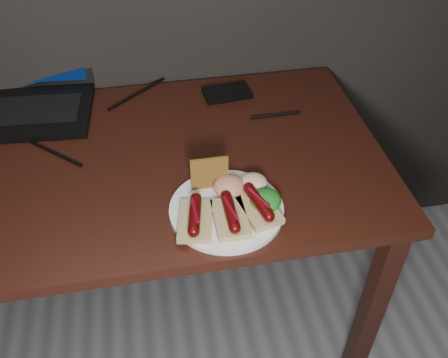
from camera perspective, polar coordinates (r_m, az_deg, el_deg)
name	(u,v)px	position (r m, az deg, el deg)	size (l,w,h in m)	color
desk	(108,190)	(1.32, -13.09, -1.25)	(1.40, 0.70, 0.75)	#35150D
laptop	(17,88)	(1.52, -22.59, 9.62)	(0.42, 0.37, 0.25)	black
hard_drive	(227,93)	(1.47, 0.33, 9.84)	(0.13, 0.08, 0.02)	black
desk_cables	(97,126)	(1.39, -14.35, 5.93)	(0.97, 0.38, 0.01)	black
plate	(226,209)	(1.10, 0.28, -3.50)	(0.25, 0.25, 0.01)	silver
bread_sausage_left	(195,218)	(1.05, -3.32, -4.49)	(0.09, 0.13, 0.04)	tan
bread_sausage_center	(230,216)	(1.06, 0.72, -4.20)	(0.07, 0.12, 0.04)	tan
bread_sausage_right	(258,206)	(1.08, 3.94, -3.06)	(0.10, 0.13, 0.04)	tan
crispbread	(209,173)	(1.12, -1.68, 0.66)	(0.09, 0.01, 0.09)	olive
salad_greens	(265,200)	(1.09, 4.76, -2.41)	(0.07, 0.07, 0.04)	#115210
salsa_mound	(229,186)	(1.12, 0.58, -0.80)	(0.07, 0.07, 0.04)	#A31610
coleslaw_mound	(253,183)	(1.13, 3.38, -0.47)	(0.06, 0.06, 0.04)	white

